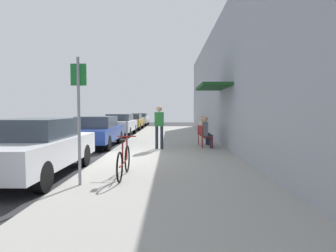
# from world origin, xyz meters

# --- Properties ---
(ground_plane) EXTENTS (60.00, 60.00, 0.00)m
(ground_plane) POSITION_xyz_m (0.00, 0.00, 0.00)
(ground_plane) COLOR #2D2D30
(sidewalk_slab) EXTENTS (4.50, 32.00, 0.12)m
(sidewalk_slab) POSITION_xyz_m (2.25, 2.00, 0.06)
(sidewalk_slab) COLOR #9E9B93
(sidewalk_slab) RESTS_ON ground_plane
(building_facade) EXTENTS (1.40, 32.00, 5.98)m
(building_facade) POSITION_xyz_m (4.65, 2.00, 2.99)
(building_facade) COLOR #999EA8
(building_facade) RESTS_ON ground_plane
(parked_car_0) EXTENTS (1.80, 4.40, 1.44)m
(parked_car_0) POSITION_xyz_m (-1.10, -2.27, 0.74)
(parked_car_0) COLOR silver
(parked_car_0) RESTS_ON ground_plane
(parked_car_1) EXTENTS (1.80, 4.40, 1.38)m
(parked_car_1) POSITION_xyz_m (-1.10, 3.59, 0.71)
(parked_car_1) COLOR navy
(parked_car_1) RESTS_ON ground_plane
(parked_car_2) EXTENTS (1.80, 4.40, 1.41)m
(parked_car_2) POSITION_xyz_m (-1.10, 9.50, 0.74)
(parked_car_2) COLOR silver
(parked_car_2) RESTS_ON ground_plane
(parked_car_3) EXTENTS (1.80, 4.40, 1.34)m
(parked_car_3) POSITION_xyz_m (-1.10, 15.32, 0.70)
(parked_car_3) COLOR #A58433
(parked_car_3) RESTS_ON ground_plane
(parked_car_4) EXTENTS (1.80, 4.40, 1.34)m
(parked_car_4) POSITION_xyz_m (-1.10, 21.68, 0.71)
(parked_car_4) COLOR silver
(parked_car_4) RESTS_ON ground_plane
(parking_meter) EXTENTS (0.12, 0.10, 1.32)m
(parking_meter) POSITION_xyz_m (0.45, 2.44, 0.89)
(parking_meter) COLOR slate
(parking_meter) RESTS_ON sidewalk_slab
(street_sign) EXTENTS (0.32, 0.06, 2.60)m
(street_sign) POSITION_xyz_m (0.40, -3.51, 1.64)
(street_sign) COLOR gray
(street_sign) RESTS_ON sidewalk_slab
(bicycle_0) EXTENTS (0.46, 1.71, 0.90)m
(bicycle_0) POSITION_xyz_m (1.19, -2.80, 0.48)
(bicycle_0) COLOR black
(bicycle_0) RESTS_ON sidewalk_slab
(cafe_chair_0) EXTENTS (0.47, 0.47, 0.87)m
(cafe_chair_0) POSITION_xyz_m (3.67, 2.22, 0.62)
(cafe_chair_0) COLOR maroon
(cafe_chair_0) RESTS_ON sidewalk_slab
(seated_patron_0) EXTENTS (0.44, 0.38, 1.29)m
(seated_patron_0) POSITION_xyz_m (3.73, 2.22, 0.82)
(seated_patron_0) COLOR #232838
(seated_patron_0) RESTS_ON sidewalk_slab
(cafe_chair_1) EXTENTS (0.56, 0.56, 0.87)m
(cafe_chair_1) POSITION_xyz_m (3.67, 3.18, 0.62)
(cafe_chair_1) COLOR maroon
(cafe_chair_1) RESTS_ON sidewalk_slab
(seated_patron_1) EXTENTS (0.51, 0.46, 1.29)m
(seated_patron_1) POSITION_xyz_m (3.73, 3.20, 0.82)
(seated_patron_1) COLOR #232838
(seated_patron_1) RESTS_ON sidewalk_slab
(pedestrian_standing) EXTENTS (0.36, 0.22, 1.70)m
(pedestrian_standing) POSITION_xyz_m (1.81, 1.96, 1.12)
(pedestrian_standing) COLOR #232838
(pedestrian_standing) RESTS_ON sidewalk_slab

